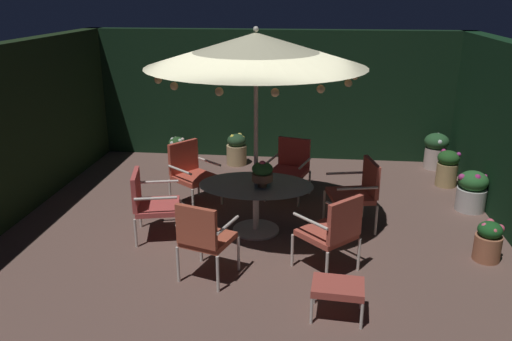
{
  "coord_description": "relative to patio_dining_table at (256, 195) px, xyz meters",
  "views": [
    {
      "loc": [
        0.76,
        -6.48,
        3.22
      ],
      "look_at": [
        0.04,
        0.09,
        0.91
      ],
      "focal_mm": 35.93,
      "sensor_mm": 36.0,
      "label": 1
    }
  ],
  "objects": [
    {
      "name": "potted_plant_front_corner",
      "position": [
        3.0,
        -0.51,
        -0.28
      ],
      "size": [
        0.34,
        0.34,
        0.52
      ],
      "color": "#AC6647",
      "rests_on": "ground_plane"
    },
    {
      "name": "potted_plant_back_center",
      "position": [
        3.11,
        3.1,
        -0.17
      ],
      "size": [
        0.45,
        0.46,
        0.69
      ],
      "color": "beige",
      "rests_on": "ground_plane"
    },
    {
      "name": "hedge_backdrop_rear",
      "position": [
        -0.04,
        3.62,
        0.73
      ],
      "size": [
        7.58,
        0.3,
        2.54
      ],
      "primitive_type": "cube",
      "color": "black",
      "rests_on": "ground_plane"
    },
    {
      "name": "potted_plant_right_near",
      "position": [
        3.23,
        1.1,
        -0.22
      ],
      "size": [
        0.46,
        0.45,
        0.63
      ],
      "color": "beige",
      "rests_on": "ground_plane"
    },
    {
      "name": "ground_plane",
      "position": [
        -0.04,
        -0.09,
        -0.55
      ],
      "size": [
        7.58,
        7.7,
        0.02
      ],
      "primitive_type": "cube",
      "color": "brown"
    },
    {
      "name": "potted_plant_back_right",
      "position": [
        -1.91,
        3.0,
        -0.29
      ],
      "size": [
        0.34,
        0.34,
        0.5
      ],
      "color": "#876346",
      "rests_on": "ground_plane"
    },
    {
      "name": "patio_chair_south",
      "position": [
        1.03,
        -1.03,
        0.03
      ],
      "size": [
        0.84,
        0.84,
        1.0
      ],
      "color": "silver",
      "rests_on": "ground_plane"
    },
    {
      "name": "patio_dining_table",
      "position": [
        0.0,
        0.0,
        0.0
      ],
      "size": [
        1.6,
        1.11,
        0.71
      ],
      "color": "silver",
      "rests_on": "ground_plane"
    },
    {
      "name": "patio_chair_southwest",
      "position": [
        1.42,
        0.31,
        0.03
      ],
      "size": [
        0.75,
        0.77,
        0.99
      ],
      "color": "silver",
      "rests_on": "ground_plane"
    },
    {
      "name": "centerpiece_planter",
      "position": [
        0.1,
        -0.09,
        0.37
      ],
      "size": [
        0.29,
        0.29,
        0.37
      ],
      "color": "#896746",
      "rests_on": "patio_dining_table"
    },
    {
      "name": "patio_umbrella",
      "position": [
        0.0,
        0.0,
        1.98
      ],
      "size": [
        2.85,
        2.85,
        2.81
      ],
      "color": "silver",
      "rests_on": "ground_plane"
    },
    {
      "name": "potted_plant_right_far",
      "position": [
        -0.71,
        2.93,
        -0.24
      ],
      "size": [
        0.39,
        0.39,
        0.61
      ],
      "color": "tan",
      "rests_on": "ground_plane"
    },
    {
      "name": "patio_chair_east",
      "position": [
        -1.42,
        -0.33,
        -0.01
      ],
      "size": [
        0.74,
        0.77,
        0.94
      ],
      "color": "silver",
      "rests_on": "ground_plane"
    },
    {
      "name": "potted_plant_left_near",
      "position": [
        3.11,
        2.16,
        -0.21
      ],
      "size": [
        0.37,
        0.37,
        0.64
      ],
      "color": "tan",
      "rests_on": "ground_plane"
    },
    {
      "name": "ottoman_footrest",
      "position": [
        1.06,
        -1.93,
        -0.21
      ],
      "size": [
        0.56,
        0.43,
        0.38
      ],
      "color": "silver",
      "rests_on": "ground_plane"
    },
    {
      "name": "patio_chair_north",
      "position": [
        0.41,
        1.39,
        -0.01
      ],
      "size": [
        0.75,
        0.77,
        0.94
      ],
      "color": "beige",
      "rests_on": "ground_plane"
    },
    {
      "name": "patio_chair_northeast",
      "position": [
        -1.14,
        0.91,
        0.01
      ],
      "size": [
        0.85,
        0.85,
        0.99
      ],
      "color": "silver",
      "rests_on": "ground_plane"
    },
    {
      "name": "patio_chair_southeast",
      "position": [
        -0.45,
        -1.37,
        0.04
      ],
      "size": [
        0.7,
        0.7,
        0.99
      ],
      "color": "silver",
      "rests_on": "ground_plane"
    }
  ]
}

